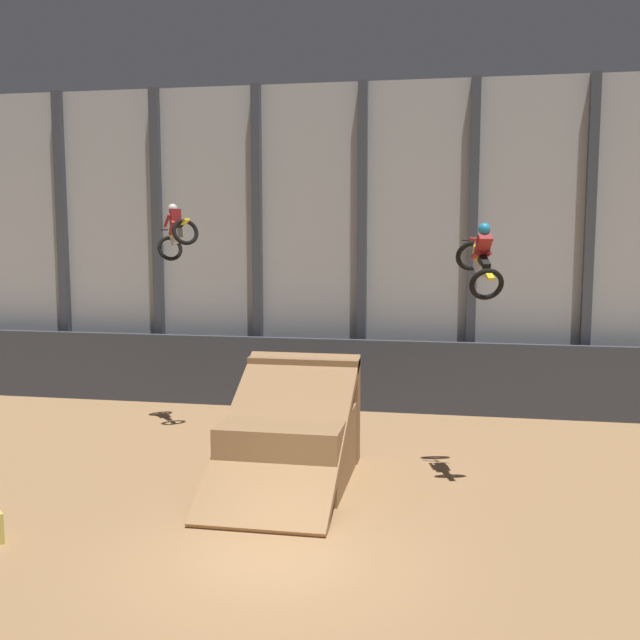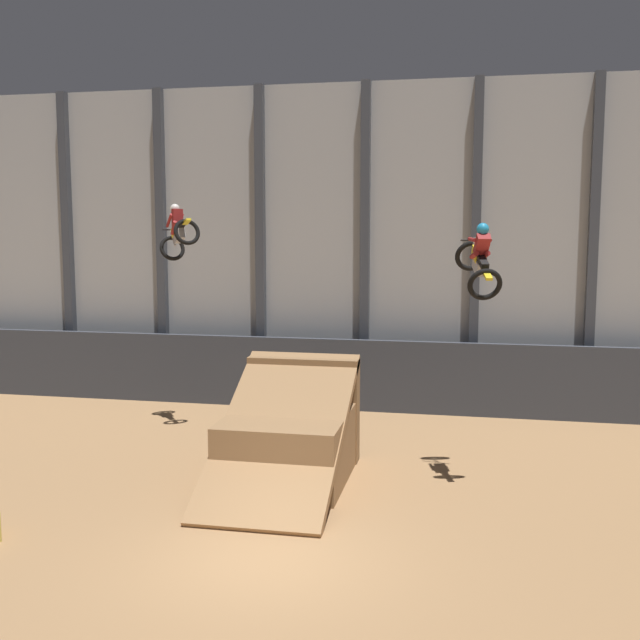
% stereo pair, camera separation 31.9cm
% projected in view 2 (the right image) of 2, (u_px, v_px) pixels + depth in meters
% --- Properties ---
extents(ground_plane, '(60.00, 60.00, 0.00)m').
position_uv_depth(ground_plane, '(269.00, 560.00, 12.66)').
color(ground_plane, '#9E754C').
extents(arena_back_wall, '(32.00, 0.40, 10.06)m').
position_uv_depth(arena_back_wall, '(366.00, 246.00, 23.45)').
color(arena_back_wall, '#ADB2B7').
rests_on(arena_back_wall, ground_plane).
extents(lower_barrier, '(31.36, 0.20, 2.21)m').
position_uv_depth(lower_barrier, '(360.00, 375.00, 22.96)').
color(lower_barrier, '#383D47').
rests_on(lower_barrier, ground_plane).
extents(dirt_ramp, '(2.69, 4.90, 2.68)m').
position_uv_depth(dirt_ramp, '(291.00, 437.00, 16.91)').
color(dirt_ramp, '#966F48').
rests_on(dirt_ramp, ground_plane).
extents(rider_bike_left_air, '(1.63, 1.75, 1.64)m').
position_uv_depth(rider_bike_left_air, '(178.00, 232.00, 20.67)').
color(rider_bike_left_air, black).
extents(rider_bike_right_air, '(1.09, 1.90, 1.67)m').
position_uv_depth(rider_bike_right_air, '(479.00, 260.00, 16.03)').
color(rider_bike_right_air, black).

